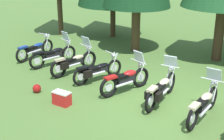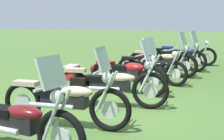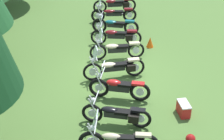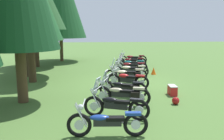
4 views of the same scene
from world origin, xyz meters
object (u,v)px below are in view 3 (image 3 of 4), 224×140
Objects in this scene: motorcycle_8 at (115,25)px; traffic_cone at (150,42)px; motorcycle_9 at (113,14)px; motorcycle_5 at (115,67)px; dropped_helmet at (190,139)px; picnic_cooler at (184,109)px; motorcycle_7 at (117,35)px; motorcycle_6 at (116,49)px; motorcycle_4 at (119,87)px; motorcycle_3 at (118,114)px; motorcycle_10 at (115,4)px.

traffic_cone is at bearing 147.24° from motorcycle_8.
motorcycle_8 is 1.47m from motorcycle_9.
motorcycle_5 reaches higher than traffic_cone.
motorcycle_9 reaches higher than dropped_helmet.
motorcycle_5 is at bearing 32.78° from picnic_cooler.
motorcycle_7 is at bearing 10.70° from picnic_cooler.
motorcycle_5 reaches higher than motorcycle_9.
motorcycle_8 is at bearing -95.56° from motorcycle_6.
motorcycle_6 is (2.82, -0.56, 0.00)m from motorcycle_4.
motorcycle_3 reaches higher than picnic_cooler.
motorcycle_5 is at bearing -74.95° from motorcycle_4.
motorcycle_10 is (1.25, -0.39, 0.02)m from motorcycle_9.
motorcycle_10 is 10.72m from dropped_helmet.
motorcycle_9 is (6.80, -1.28, -0.02)m from motorcycle_4.
picnic_cooler is at bearing -155.61° from motorcycle_3.
traffic_cone is at bearing 116.99° from motorcycle_9.
picnic_cooler is at bearing 95.78° from motorcycle_10.
motorcycle_3 is 1.44m from motorcycle_4.
motorcycle_8 is 2.77m from motorcycle_10.
motorcycle_7 is at bearing 103.07° from motorcycle_8.
motorcycle_8 is 8.03m from dropped_helmet.
motorcycle_8 is at bearing 7.14° from picnic_cooler.
motorcycle_9 reaches higher than motorcycle_8.
motorcycle_8 reaches higher than dropped_helmet.
motorcycle_9 is at bearing 77.07° from motorcycle_10.
motorcycle_5 is (2.75, -0.52, 0.05)m from motorcycle_3.
motorcycle_7 is 4.71× the size of traffic_cone.
motorcycle_10 is at bearing 1.31° from picnic_cooler.
motorcycle_6 is 0.97× the size of motorcycle_10.
motorcycle_3 is at bearing 80.14° from motorcycle_5.
motorcycle_6 is 2.58m from motorcycle_8.
motorcycle_4 reaches higher than motorcycle_9.
motorcycle_9 is at bearing -94.73° from motorcycle_6.
motorcycle_6 is at bearing 89.19° from motorcycle_9.
motorcycle_4 is at bearing 84.45° from motorcycle_6.
motorcycle_3 is at bearing 100.31° from motorcycle_8.
motorcycle_10 is (2.70, -0.62, 0.03)m from motorcycle_8.
motorcycle_7 is 1.04× the size of motorcycle_8.
motorcycle_7 is at bearing 82.76° from motorcycle_10.
motorcycle_3 is at bearing 93.82° from motorcycle_7.
dropped_helmet is (-5.48, -1.02, -0.33)m from motorcycle_6.
motorcycle_7 is 0.94× the size of motorcycle_10.
motorcycle_5 is 8.10× the size of dropped_helmet.
motorcycle_5 is at bearing -78.15° from motorcycle_3.
motorcycle_5 is 5.56m from motorcycle_9.
motorcycle_8 is at bearing 81.55° from motorcycle_10.
motorcycle_4 is 5.45m from motorcycle_8.
motorcycle_7 reaches higher than picnic_cooler.
motorcycle_3 is 2.32m from dropped_helmet.
motorcycle_3 is 0.87× the size of motorcycle_5.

